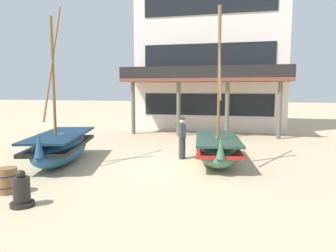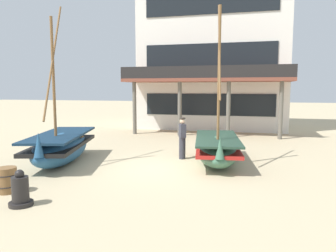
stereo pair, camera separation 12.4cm
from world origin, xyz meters
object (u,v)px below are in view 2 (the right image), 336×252
Objects in this scene: harbor_building_main at (214,59)px; wooden_barrel at (7,180)px; capstan_winch at (20,191)px; fishing_boat_near_left at (61,147)px; fishing_boat_centre_large at (217,148)px; fisherman_by_hull at (182,139)px.

wooden_barrel is at bearing -102.26° from harbor_building_main.
wooden_barrel is (-1.04, 0.75, -0.00)m from capstan_winch.
harbor_building_main is (3.73, 17.14, 4.68)m from wooden_barrel.
fishing_boat_near_left is at bearing -107.48° from harbor_building_main.
capstan_winch is at bearing -126.22° from fishing_boat_centre_large.
wooden_barrel is (-5.21, -4.94, -0.22)m from fishing_boat_centre_large.
wooden_barrel is 0.07× the size of harbor_building_main.
fisherman_by_hull reaches higher than wooden_barrel.
fishing_boat_centre_large is 13.07m from harbor_building_main.
fishing_boat_near_left is 3.53× the size of fisherman_by_hull.
fishing_boat_centre_large is at bearing -15.41° from fisherman_by_hull.
harbor_building_main reaches higher than fishing_boat_near_left.
wooden_barrel is at bearing -125.30° from fisherman_by_hull.
fishing_boat_near_left is 6.63× the size of capstan_winch.
fishing_boat_near_left reaches higher than wooden_barrel.
harbor_building_main is at bearing 96.94° from fishing_boat_centre_large.
fishing_boat_centre_large is (5.78, 1.44, -0.06)m from fishing_boat_near_left.
harbor_building_main is (-1.49, 12.20, 4.46)m from fishing_boat_centre_large.
capstan_winch is at bearing -98.53° from harbor_building_main.
fishing_boat_centre_large reaches higher than wooden_barrel.
fishing_boat_centre_large reaches higher than fisherman_by_hull.
capstan_winch is at bearing -69.18° from fishing_boat_near_left.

